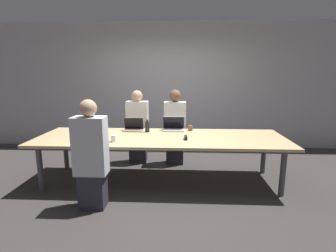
{
  "coord_description": "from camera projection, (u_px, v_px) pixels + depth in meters",
  "views": [
    {
      "loc": [
        0.31,
        -3.94,
        1.7
      ],
      "look_at": [
        0.11,
        0.1,
        0.88
      ],
      "focal_mm": 28.0,
      "sensor_mm": 36.0,
      "label": 1
    }
  ],
  "objects": [
    {
      "name": "ground_plane",
      "position": [
        161.0,
        181.0,
        4.21
      ],
      "size": [
        24.0,
        24.0,
        0.0
      ],
      "primitive_type": "plane",
      "color": "#383333"
    },
    {
      "name": "curtain_wall",
      "position": [
        168.0,
        86.0,
        5.94
      ],
      "size": [
        12.0,
        0.06,
        2.8
      ],
      "color": "#ADADB2",
      "rests_on": "ground_plane"
    },
    {
      "name": "conference_table",
      "position": [
        161.0,
        140.0,
        4.07
      ],
      "size": [
        3.82,
        1.22,
        0.73
      ],
      "color": "#D6B77F",
      "rests_on": "ground_plane"
    },
    {
      "name": "laptop_far_midleft",
      "position": [
        133.0,
        127.0,
        4.48
      ],
      "size": [
        0.33,
        0.22,
        0.22
      ],
      "color": "gray",
      "rests_on": "conference_table"
    },
    {
      "name": "person_far_midleft",
      "position": [
        138.0,
        128.0,
        4.99
      ],
      "size": [
        0.4,
        0.24,
        1.38
      ],
      "color": "#2D2D38",
      "rests_on": "ground_plane"
    },
    {
      "name": "bottle_far_midleft",
      "position": [
        147.0,
        127.0,
        4.37
      ],
      "size": [
        0.07,
        0.07,
        0.21
      ],
      "color": "black",
      "rests_on": "conference_table"
    },
    {
      "name": "laptop_far_center",
      "position": [
        174.0,
        126.0,
        4.5
      ],
      "size": [
        0.37,
        0.25,
        0.24
      ],
      "color": "#B7B7BC",
      "rests_on": "conference_table"
    },
    {
      "name": "person_far_center",
      "position": [
        175.0,
        128.0,
        4.9
      ],
      "size": [
        0.4,
        0.24,
        1.4
      ],
      "color": "#2D2D38",
      "rests_on": "ground_plane"
    },
    {
      "name": "cup_far_center",
      "position": [
        190.0,
        128.0,
        4.48
      ],
      "size": [
        0.08,
        0.08,
        0.09
      ],
      "color": "brown",
      "rests_on": "conference_table"
    },
    {
      "name": "laptop_near_left",
      "position": [
        95.0,
        137.0,
        3.72
      ],
      "size": [
        0.31,
        0.24,
        0.24
      ],
      "rotation": [
        0.0,
        0.0,
        3.14
      ],
      "color": "#B7B7BC",
      "rests_on": "conference_table"
    },
    {
      "name": "person_near_left",
      "position": [
        91.0,
        157.0,
        3.26
      ],
      "size": [
        0.4,
        0.24,
        1.39
      ],
      "rotation": [
        0.0,
        0.0,
        3.14
      ],
      "color": "#2D2D38",
      "rests_on": "ground_plane"
    },
    {
      "name": "cup_near_left",
      "position": [
        114.0,
        138.0,
        3.76
      ],
      "size": [
        0.08,
        0.08,
        0.1
      ],
      "color": "white",
      "rests_on": "conference_table"
    },
    {
      "name": "bottle_near_left",
      "position": [
        79.0,
        132.0,
        3.89
      ],
      "size": [
        0.08,
        0.08,
        0.25
      ],
      "color": "black",
      "rests_on": "conference_table"
    },
    {
      "name": "stapler",
      "position": [
        186.0,
        138.0,
        3.9
      ],
      "size": [
        0.05,
        0.15,
        0.05
      ],
      "rotation": [
        0.0,
        0.0,
        0.01
      ],
      "color": "black",
      "rests_on": "conference_table"
    }
  ]
}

